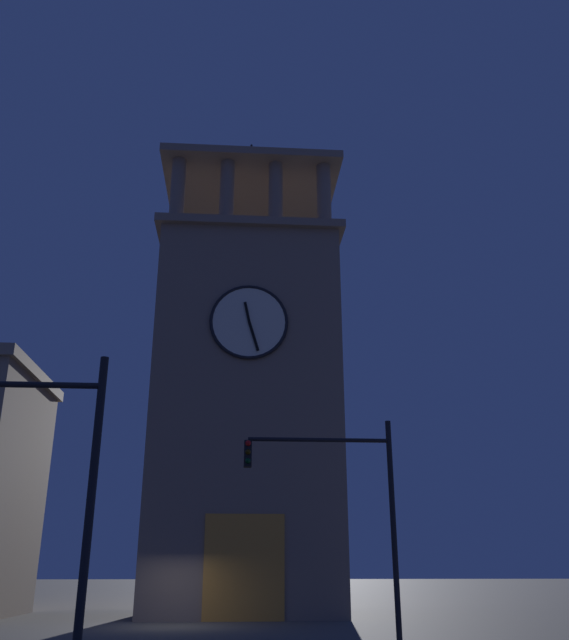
% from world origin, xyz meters
% --- Properties ---
extents(ground_plane, '(200.00, 200.00, 0.00)m').
position_xyz_m(ground_plane, '(0.00, 0.00, 0.00)').
color(ground_plane, '#56544F').
extents(clocktower, '(9.03, 7.72, 24.20)m').
position_xyz_m(clocktower, '(-2.57, -5.71, 9.24)').
color(clocktower, gray).
rests_on(clocktower, ground_plane).
extents(traffic_signal_near, '(4.32, 0.41, 6.03)m').
position_xyz_m(traffic_signal_near, '(-5.24, 6.69, 3.99)').
color(traffic_signal_near, black).
rests_on(traffic_signal_near, ground_plane).
extents(traffic_signal_far, '(4.03, 0.41, 5.80)m').
position_xyz_m(traffic_signal_far, '(1.75, 13.33, 3.83)').
color(traffic_signal_far, black).
rests_on(traffic_signal_far, ground_plane).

